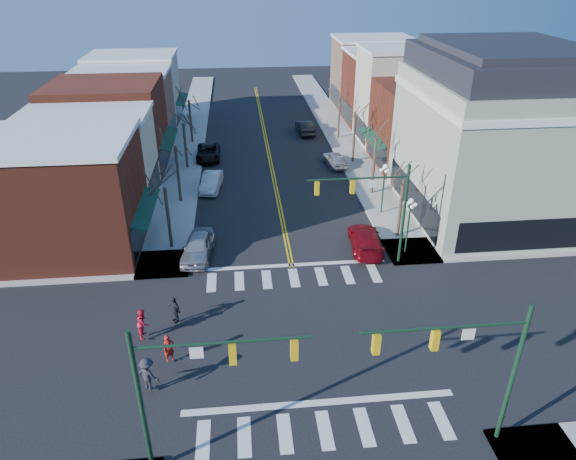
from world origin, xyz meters
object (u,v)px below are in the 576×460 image
object	(u,v)px
car_left_far	(208,152)
car_right_mid	(335,159)
victorian_corner	(495,134)
lamppost_corner	(409,217)
lamppost_midblock	(384,180)
pedestrian_red_a	(169,348)
car_right_far	(305,127)
pedestrian_dark_a	(175,309)
car_right_near	(365,239)
pedestrian_dark_b	(148,374)
car_left_near	(198,247)
car_left_mid	(211,182)
pedestrian_red_b	(143,323)

from	to	relation	value
car_left_far	car_right_mid	size ratio (longest dim) A/B	1.21
victorian_corner	lamppost_corner	world-z (taller)	victorian_corner
lamppost_midblock	pedestrian_red_a	bearing A→B (deg)	-133.94
car_right_mid	car_right_far	size ratio (longest dim) A/B	0.88
pedestrian_red_a	pedestrian_dark_a	bearing A→B (deg)	60.71
car_right_near	car_right_far	distance (m)	27.69
victorian_corner	pedestrian_dark_a	distance (m)	27.39
lamppost_corner	pedestrian_dark_b	world-z (taller)	lamppost_corner
car_right_mid	pedestrian_dark_b	size ratio (longest dim) A/B	2.30
lamppost_corner	car_left_far	distance (m)	25.76
car_left_near	car_right_mid	xyz separation A→B (m)	(12.80, 16.67, -0.09)
pedestrian_dark_a	victorian_corner	bearing A→B (deg)	76.01
car_right_near	car_right_mid	world-z (taller)	car_right_near
car_right_far	pedestrian_dark_a	world-z (taller)	pedestrian_dark_a
car_right_near	car_right_mid	xyz separation A→B (m)	(0.85, 16.71, -0.04)
lamppost_corner	car_right_near	world-z (taller)	lamppost_corner
car_left_near	pedestrian_dark_b	world-z (taller)	pedestrian_dark_b
lamppost_midblock	pedestrian_red_a	size ratio (longest dim) A/B	2.75
car_left_mid	car_right_near	bearing A→B (deg)	-38.49
pedestrian_red_b	car_left_mid	bearing A→B (deg)	-6.86
car_right_far	car_left_far	bearing A→B (deg)	30.83
lamppost_midblock	car_right_far	world-z (taller)	lamppost_midblock
car_right_near	pedestrian_dark_b	size ratio (longest dim) A/B	2.83
car_left_near	pedestrian_red_a	xyz separation A→B (m)	(-0.90, -10.67, 0.13)
car_left_near	pedestrian_red_b	size ratio (longest dim) A/B	2.70
lamppost_midblock	car_right_mid	world-z (taller)	lamppost_midblock
lamppost_corner	pedestrian_dark_a	xyz separation A→B (m)	(-15.50, -6.31, -1.99)
car_left_mid	lamppost_corner	bearing A→B (deg)	-34.87
car_left_far	car_left_near	bearing A→B (deg)	-90.31
car_left_mid	pedestrian_dark_b	xyz separation A→B (m)	(-2.26, -24.49, 0.34)
victorian_corner	pedestrian_dark_a	xyz separation A→B (m)	(-23.80, -12.31, -5.69)
car_right_far	lamppost_midblock	bearing A→B (deg)	95.31
pedestrian_red_a	victorian_corner	bearing A→B (deg)	3.93
lamppost_midblock	lamppost_corner	bearing A→B (deg)	-90.00
car_left_near	car_right_mid	world-z (taller)	car_left_near
lamppost_corner	car_left_far	size ratio (longest dim) A/B	0.85
car_right_mid	car_right_far	bearing A→B (deg)	-89.60
car_right_mid	pedestrian_dark_b	xyz separation A→B (m)	(-14.49, -29.25, 0.35)
lamppost_corner	car_left_near	size ratio (longest dim) A/B	0.91
car_right_far	pedestrian_dark_a	size ratio (longest dim) A/B	2.92
victorian_corner	pedestrian_red_b	size ratio (longest dim) A/B	8.10
car_left_mid	pedestrian_dark_b	world-z (taller)	pedestrian_dark_b
car_right_near	pedestrian_dark_b	world-z (taller)	pedestrian_dark_b
pedestrian_red_b	car_right_near	bearing A→B (deg)	-57.85
pedestrian_dark_b	car_right_near	bearing A→B (deg)	-108.78
pedestrian_red_b	pedestrian_dark_a	distance (m)	1.96
lamppost_midblock	pedestrian_red_b	distance (m)	22.15
lamppost_midblock	victorian_corner	bearing A→B (deg)	-3.45
pedestrian_red_b	victorian_corner	bearing A→B (deg)	-60.41
lamppost_midblock	car_left_near	bearing A→B (deg)	-159.63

